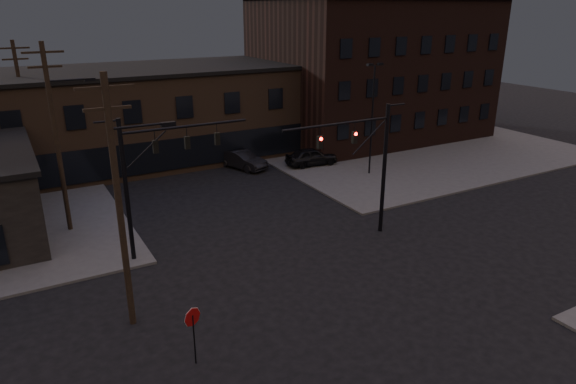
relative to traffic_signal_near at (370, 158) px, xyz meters
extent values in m
plane|color=black|center=(-5.36, -4.50, -4.93)|extent=(140.00, 140.00, 0.00)
cube|color=#474744|center=(16.64, 17.50, -4.86)|extent=(30.00, 30.00, 0.15)
cube|color=#503A2A|center=(-5.36, 23.50, -0.93)|extent=(40.00, 12.00, 8.00)
cube|color=black|center=(16.64, 21.50, 2.07)|extent=(22.00, 16.00, 14.00)
cylinder|color=black|center=(1.14, 0.00, -0.93)|extent=(0.24, 0.24, 8.00)
cylinder|color=black|center=(-2.36, 0.00, 2.27)|extent=(7.00, 0.14, 0.14)
cube|color=#FF140C|center=(-1.19, 0.00, 1.37)|extent=(0.28, 0.22, 0.70)
cube|color=#FF140C|center=(-3.52, 0.00, 1.37)|extent=(0.28, 0.22, 0.70)
cylinder|color=black|center=(-13.36, 3.50, -0.93)|extent=(0.24, 0.24, 8.00)
cylinder|color=black|center=(-9.86, 3.50, 2.27)|extent=(7.00, 0.14, 0.14)
cube|color=black|center=(-11.61, 3.50, 1.37)|extent=(0.28, 0.22, 0.70)
cube|color=black|center=(-9.86, 3.50, 1.37)|extent=(0.28, 0.22, 0.70)
cube|color=black|center=(-8.11, 3.50, 1.37)|extent=(0.28, 0.22, 0.70)
cylinder|color=black|center=(-13.36, -6.50, -3.83)|extent=(0.06, 0.06, 2.20)
cylinder|color=maroon|center=(-13.36, -6.48, -2.83)|extent=(0.72, 0.33, 0.76)
cylinder|color=black|center=(-14.86, -2.50, 0.57)|extent=(0.28, 0.28, 11.00)
cube|color=black|center=(-14.86, -2.50, 5.47)|extent=(2.20, 0.12, 0.12)
cube|color=black|center=(-14.86, -2.50, 4.67)|extent=(1.80, 0.12, 0.12)
cube|color=black|center=(-12.56, -2.50, 3.82)|extent=(0.60, 0.25, 0.18)
cylinder|color=black|center=(-15.86, 9.50, 0.82)|extent=(0.28, 0.28, 11.50)
cube|color=black|center=(-15.86, 9.50, 5.97)|extent=(2.20, 0.12, 0.12)
cube|color=black|center=(-15.86, 9.50, 5.17)|extent=(1.80, 0.12, 0.12)
cube|color=black|center=(-13.56, 9.50, 4.32)|extent=(0.60, 0.25, 0.18)
cylinder|color=black|center=(-16.86, 21.50, 0.57)|extent=(0.28, 0.28, 11.00)
cube|color=black|center=(-16.86, 21.50, 5.47)|extent=(2.20, 0.12, 0.12)
cube|color=black|center=(-16.86, 21.50, 4.67)|extent=(1.80, 0.12, 0.12)
cylinder|color=black|center=(7.64, 9.50, -0.43)|extent=(0.14, 0.14, 9.00)
cube|color=black|center=(7.14, 9.50, 4.12)|extent=(0.50, 0.28, 0.18)
cube|color=black|center=(8.14, 9.50, 4.12)|extent=(0.50, 0.28, 0.18)
cylinder|color=black|center=(13.64, 14.50, -0.43)|extent=(0.14, 0.14, 9.00)
cube|color=black|center=(13.14, 14.50, 4.12)|extent=(0.50, 0.28, 0.18)
cube|color=black|center=(14.14, 14.50, 4.12)|extent=(0.50, 0.28, 0.18)
imported|color=black|center=(4.66, 13.88, -4.00)|extent=(4.76, 2.32, 1.56)
imported|color=silver|center=(9.24, 19.28, -4.16)|extent=(4.41, 2.05, 1.25)
imported|color=black|center=(-0.88, 16.43, -4.15)|extent=(3.31, 5.02, 1.56)
camera|label=1|loc=(-18.41, -22.90, 8.31)|focal=32.00mm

